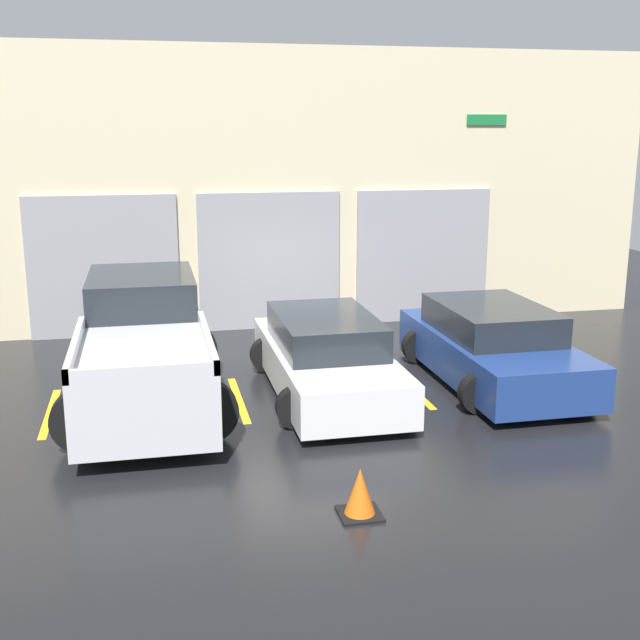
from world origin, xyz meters
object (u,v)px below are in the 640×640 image
pickup_truck (144,348)px  sedan_white (326,357)px  traffic_cone (360,494)px  sedan_side (492,346)px

pickup_truck → sedan_white: bearing=-4.5°
pickup_truck → traffic_cone: bearing=-62.6°
pickup_truck → sedan_side: pickup_truck is taller
pickup_truck → traffic_cone: 4.98m
sedan_white → traffic_cone: bearing=-97.7°
sedan_white → sedan_side: (2.84, -0.00, 0.02)m
sedan_white → sedan_side: sedan_side is taller
pickup_truck → sedan_white: size_ratio=1.16×
pickup_truck → traffic_cone: (2.28, -4.39, -0.61)m
pickup_truck → sedan_white: pickup_truck is taller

